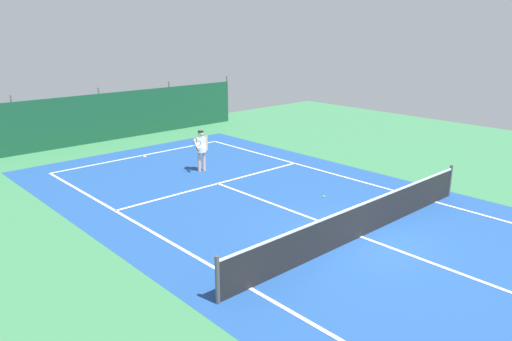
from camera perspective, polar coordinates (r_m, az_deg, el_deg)
The scene contains 7 objects.
ground_plane at distance 13.97m, azimuth 12.09°, elevation -7.58°, with size 36.00×36.00×0.00m, color #387A4C.
court_surface at distance 13.96m, azimuth 12.09°, elevation -7.56°, with size 11.02×26.60×0.01m.
tennis_net at distance 13.77m, azimuth 12.22°, elevation -5.64°, with size 10.12×0.10×1.10m.
back_fence at distance 26.21m, azimuth -17.93°, elevation 4.86°, with size 16.30×0.98×2.70m.
tennis_player at distance 19.54m, azimuth -6.42°, elevation 2.66°, with size 0.83×0.67×1.64m.
tennis_ball_near_player at distance 16.82m, azimuth 7.92°, elevation -3.02°, with size 0.07×0.07×0.07m, color #CCDB33.
parked_car at distance 27.72m, azimuth -24.88°, elevation 5.09°, with size 2.22×4.30×1.68m.
Camera 1 is at (-10.53, -7.25, 5.63)m, focal length 34.31 mm.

